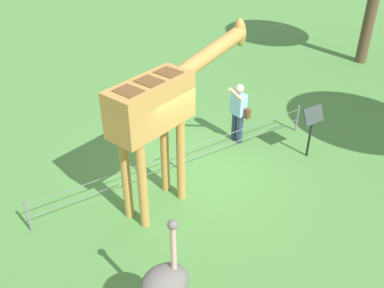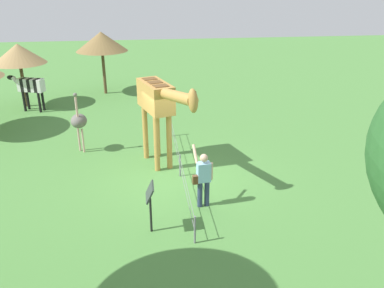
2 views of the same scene
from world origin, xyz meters
TOP-DOWN VIEW (x-y plane):
  - ground_plane at (0.00, 0.00)m, footprint 60.00×60.00m
  - giraffe at (-0.80, -0.50)m, footprint 3.80×1.65m
  - visitor at (1.85, 0.51)m, footprint 0.65×0.58m
  - ostrich at (-2.40, -3.30)m, footprint 0.70×0.56m
  - info_sign at (2.88, -0.96)m, footprint 0.56×0.21m
  - wire_fence at (0.00, 0.06)m, footprint 7.05×0.05m

SIDE VIEW (x-z plane):
  - ground_plane at x=0.00m, z-range 0.00..0.00m
  - wire_fence at x=0.00m, z-range 0.03..0.78m
  - visitor at x=1.85m, z-range 0.05..1.75m
  - info_sign at x=2.88m, z-range 0.29..1.61m
  - ostrich at x=-2.40m, z-range 0.05..2.30m
  - giraffe at x=-0.80m, z-range 0.58..3.88m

